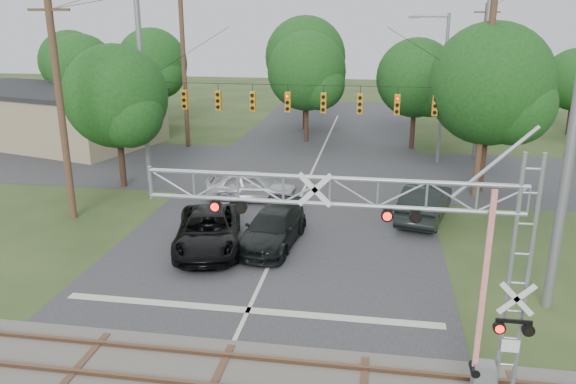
% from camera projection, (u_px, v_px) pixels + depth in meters
% --- Properties ---
extents(road_main, '(14.00, 90.00, 0.02)m').
position_uv_depth(road_main, '(273.00, 257.00, 23.20)').
color(road_main, '#2C2C2F').
rests_on(road_main, ground).
extents(road_cross, '(90.00, 12.00, 0.02)m').
position_uv_depth(road_cross, '(313.00, 170.00, 36.39)').
color(road_cross, '#2C2C2F').
rests_on(road_cross, ground).
extents(railroad_track, '(90.00, 3.20, 0.17)m').
position_uv_depth(railroad_track, '(220.00, 372.00, 15.66)').
color(railroad_track, '#544F49').
rests_on(railroad_track, ground).
extents(crossing_gantry, '(9.44, 0.85, 6.68)m').
position_uv_depth(crossing_gantry, '(399.00, 254.00, 13.39)').
color(crossing_gantry, '#979792').
rests_on(crossing_gantry, ground).
extents(traffic_signal_span, '(19.34, 0.36, 11.50)m').
position_uv_depth(traffic_signal_span, '(321.00, 92.00, 30.83)').
color(traffic_signal_span, gray).
rests_on(traffic_signal_span, ground).
extents(pickup_black, '(3.91, 6.21, 1.60)m').
position_uv_depth(pickup_black, '(208.00, 231.00, 23.85)').
color(pickup_black, black).
rests_on(pickup_black, ground).
extents(car_dark, '(2.66, 5.41, 1.51)m').
position_uv_depth(car_dark, '(273.00, 229.00, 24.23)').
color(car_dark, black).
rests_on(car_dark, ground).
extents(sedan_silver, '(5.08, 2.41, 1.68)m').
position_uv_depth(sedan_silver, '(252.00, 186.00, 30.11)').
color(sedan_silver, '#A8ABB0').
rests_on(sedan_silver, ground).
extents(suv_dark, '(3.12, 5.64, 1.76)m').
position_uv_depth(suv_dark, '(425.00, 202.00, 27.33)').
color(suv_dark, black).
rests_on(suv_dark, ground).
extents(commercial_building, '(19.75, 13.65, 4.19)m').
position_uv_depth(commercial_building, '(43.00, 115.00, 44.25)').
color(commercial_building, gray).
rests_on(commercial_building, ground).
extents(streetlight, '(2.60, 0.27, 9.75)m').
position_uv_depth(streetlight, '(441.00, 82.00, 36.49)').
color(streetlight, gray).
rests_on(streetlight, ground).
extents(utility_poles, '(24.61, 29.47, 13.65)m').
position_uv_depth(utility_poles, '(355.00, 74.00, 33.37)').
color(utility_poles, '#482B21').
rests_on(utility_poles, ground).
extents(treeline, '(53.39, 27.95, 9.67)m').
position_uv_depth(treeline, '(307.00, 71.00, 43.31)').
color(treeline, '#342117').
rests_on(treeline, ground).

